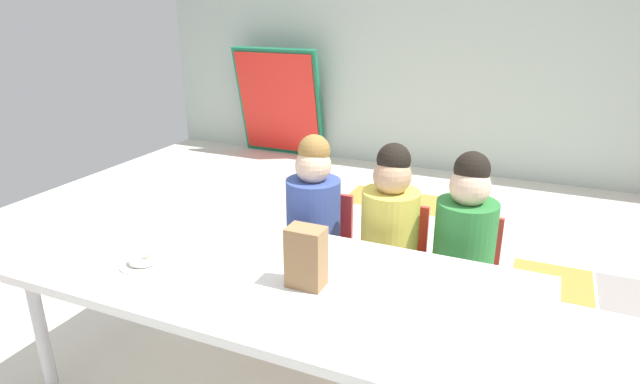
{
  "coord_description": "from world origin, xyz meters",
  "views": [
    {
      "loc": [
        0.75,
        -2.04,
        1.5
      ],
      "look_at": [
        -0.01,
        -0.3,
        0.8
      ],
      "focal_mm": 29.51,
      "sensor_mm": 36.0,
      "label": 1
    }
  ],
  "objects_px": {
    "seated_child_middle_seat": "(390,223)",
    "donut_powdered_on_plate": "(143,259)",
    "folded_activity_table": "(279,103)",
    "craft_table": "(278,285)",
    "seated_child_near_camera": "(314,210)",
    "paper_bag_brown": "(306,257)",
    "paper_plate_near_edge": "(144,264)",
    "seated_child_far_right": "(465,235)"
  },
  "relations": [
    {
      "from": "craft_table",
      "to": "seated_child_middle_seat",
      "type": "bearing_deg",
      "value": 69.49
    },
    {
      "from": "seated_child_near_camera",
      "to": "seated_child_middle_seat",
      "type": "xyz_separation_m",
      "value": [
        0.38,
        0.0,
        0.0
      ]
    },
    {
      "from": "seated_child_near_camera",
      "to": "donut_powdered_on_plate",
      "type": "distance_m",
      "value": 0.85
    },
    {
      "from": "seated_child_middle_seat",
      "to": "seated_child_far_right",
      "type": "bearing_deg",
      "value": 0.0
    },
    {
      "from": "donut_powdered_on_plate",
      "to": "seated_child_middle_seat",
      "type": "bearing_deg",
      "value": 45.82
    },
    {
      "from": "seated_child_middle_seat",
      "to": "paper_bag_brown",
      "type": "height_order",
      "value": "seated_child_middle_seat"
    },
    {
      "from": "seated_child_far_right",
      "to": "donut_powdered_on_plate",
      "type": "bearing_deg",
      "value": -144.57
    },
    {
      "from": "craft_table",
      "to": "donut_powdered_on_plate",
      "type": "bearing_deg",
      "value": -165.43
    },
    {
      "from": "folded_activity_table",
      "to": "donut_powdered_on_plate",
      "type": "distance_m",
      "value": 3.46
    },
    {
      "from": "seated_child_near_camera",
      "to": "donut_powdered_on_plate",
      "type": "relative_size",
      "value": 7.92
    },
    {
      "from": "craft_table",
      "to": "seated_child_near_camera",
      "type": "xyz_separation_m",
      "value": [
        -0.14,
        0.63,
        0.04
      ]
    },
    {
      "from": "seated_child_far_right",
      "to": "paper_plate_near_edge",
      "type": "xyz_separation_m",
      "value": [
        -1.08,
        -0.77,
        0.0
      ]
    },
    {
      "from": "folded_activity_table",
      "to": "donut_powdered_on_plate",
      "type": "xyz_separation_m",
      "value": [
        1.15,
        -3.27,
        0.04
      ]
    },
    {
      "from": "seated_child_near_camera",
      "to": "paper_bag_brown",
      "type": "distance_m",
      "value": 0.72
    },
    {
      "from": "folded_activity_table",
      "to": "paper_bag_brown",
      "type": "distance_m",
      "value": 3.63
    },
    {
      "from": "craft_table",
      "to": "seated_child_near_camera",
      "type": "distance_m",
      "value": 0.65
    },
    {
      "from": "craft_table",
      "to": "seated_child_far_right",
      "type": "distance_m",
      "value": 0.85
    },
    {
      "from": "paper_plate_near_edge",
      "to": "donut_powdered_on_plate",
      "type": "height_order",
      "value": "donut_powdered_on_plate"
    },
    {
      "from": "seated_child_middle_seat",
      "to": "donut_powdered_on_plate",
      "type": "xyz_separation_m",
      "value": [
        -0.74,
        -0.77,
        0.02
      ]
    },
    {
      "from": "seated_child_far_right",
      "to": "seated_child_middle_seat",
      "type": "bearing_deg",
      "value": 180.0
    },
    {
      "from": "folded_activity_table",
      "to": "donut_powdered_on_plate",
      "type": "relative_size",
      "value": 9.38
    },
    {
      "from": "seated_child_middle_seat",
      "to": "craft_table",
      "type": "bearing_deg",
      "value": -110.51
    },
    {
      "from": "craft_table",
      "to": "seated_child_near_camera",
      "type": "relative_size",
      "value": 2.07
    },
    {
      "from": "craft_table",
      "to": "seated_child_far_right",
      "type": "height_order",
      "value": "seated_child_far_right"
    },
    {
      "from": "seated_child_near_camera",
      "to": "paper_bag_brown",
      "type": "relative_size",
      "value": 4.17
    },
    {
      "from": "craft_table",
      "to": "seated_child_near_camera",
      "type": "height_order",
      "value": "seated_child_near_camera"
    },
    {
      "from": "paper_plate_near_edge",
      "to": "donut_powdered_on_plate",
      "type": "bearing_deg",
      "value": 0.0
    },
    {
      "from": "craft_table",
      "to": "paper_plate_near_edge",
      "type": "relative_size",
      "value": 10.54
    },
    {
      "from": "paper_plate_near_edge",
      "to": "donut_powdered_on_plate",
      "type": "distance_m",
      "value": 0.02
    },
    {
      "from": "seated_child_far_right",
      "to": "seated_child_near_camera",
      "type": "bearing_deg",
      "value": 180.0
    },
    {
      "from": "folded_activity_table",
      "to": "seated_child_near_camera",
      "type": "bearing_deg",
      "value": -58.74
    },
    {
      "from": "seated_child_near_camera",
      "to": "paper_plate_near_edge",
      "type": "bearing_deg",
      "value": -115.46
    },
    {
      "from": "seated_child_middle_seat",
      "to": "folded_activity_table",
      "type": "height_order",
      "value": "folded_activity_table"
    },
    {
      "from": "craft_table",
      "to": "seated_child_middle_seat",
      "type": "distance_m",
      "value": 0.68
    },
    {
      "from": "seated_child_middle_seat",
      "to": "paper_plate_near_edge",
      "type": "relative_size",
      "value": 5.1
    },
    {
      "from": "folded_activity_table",
      "to": "paper_plate_near_edge",
      "type": "relative_size",
      "value": 6.04
    },
    {
      "from": "seated_child_middle_seat",
      "to": "donut_powdered_on_plate",
      "type": "height_order",
      "value": "seated_child_middle_seat"
    },
    {
      "from": "folded_activity_table",
      "to": "paper_plate_near_edge",
      "type": "height_order",
      "value": "folded_activity_table"
    },
    {
      "from": "paper_bag_brown",
      "to": "paper_plate_near_edge",
      "type": "bearing_deg",
      "value": -170.06
    },
    {
      "from": "seated_child_near_camera",
      "to": "seated_child_middle_seat",
      "type": "distance_m",
      "value": 0.38
    },
    {
      "from": "paper_bag_brown",
      "to": "craft_table",
      "type": "bearing_deg",
      "value": 170.34
    },
    {
      "from": "seated_child_middle_seat",
      "to": "paper_plate_near_edge",
      "type": "distance_m",
      "value": 1.07
    }
  ]
}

